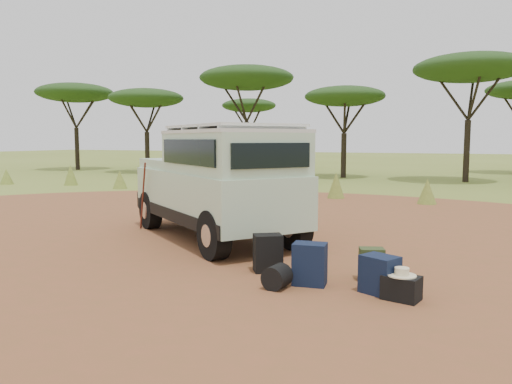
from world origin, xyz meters
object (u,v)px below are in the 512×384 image
at_px(walking_staff, 143,196).
at_px(hard_case, 401,288).
at_px(backpack_black, 268,253).
at_px(safari_vehicle, 218,185).
at_px(backpack_navy, 310,264).
at_px(backpack_olive, 372,264).
at_px(duffel_navy, 380,275).

distance_m(walking_staff, hard_case, 6.53).
xyz_separation_m(walking_staff, backpack_black, (3.85, -2.15, -0.47)).
height_order(safari_vehicle, walking_staff, safari_vehicle).
distance_m(backpack_navy, backpack_olive, 0.94).
height_order(backpack_black, duffel_navy, backpack_black).
distance_m(backpack_navy, duffel_navy, 0.96).
bearing_deg(backpack_navy, duffel_navy, -8.38).
bearing_deg(hard_case, safari_vehicle, 160.50).
height_order(walking_staff, backpack_navy, walking_staff).
bearing_deg(backpack_olive, safari_vehicle, 132.67).
xyz_separation_m(walking_staff, backpack_navy, (4.64, -2.57, -0.46)).
relative_size(safari_vehicle, backpack_navy, 8.15).
xyz_separation_m(duffel_navy, hard_case, (0.30, -0.15, -0.10)).
bearing_deg(safari_vehicle, walking_staff, -149.53).
bearing_deg(safari_vehicle, hard_case, 4.22).
relative_size(safari_vehicle, backpack_olive, 10.19).
height_order(walking_staff, backpack_black, walking_staff).
height_order(backpack_black, hard_case, backpack_black).
height_order(walking_staff, backpack_olive, walking_staff).
bearing_deg(duffel_navy, backpack_navy, -154.98).
bearing_deg(duffel_navy, backpack_black, -168.01).
relative_size(walking_staff, backpack_black, 2.78).
relative_size(walking_staff, hard_case, 3.61).
height_order(safari_vehicle, duffel_navy, safari_vehicle).
distance_m(backpack_olive, duffel_navy, 0.62).
bearing_deg(walking_staff, backpack_olive, -70.99).
relative_size(duffel_navy, hard_case, 1.15).
distance_m(backpack_navy, hard_case, 1.27).
bearing_deg(walking_staff, duffel_navy, -75.39).
distance_m(safari_vehicle, backpack_black, 2.79).
relative_size(safari_vehicle, walking_staff, 3.01).
distance_m(backpack_black, duffel_navy, 1.81).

